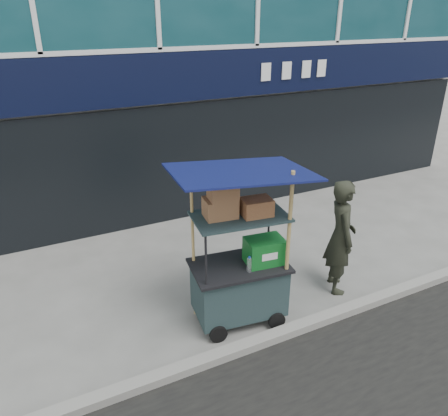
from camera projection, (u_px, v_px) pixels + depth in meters
ground at (266, 331)px, 6.03m from camera, size 80.00×80.00×0.00m
curb at (274, 336)px, 5.85m from camera, size 80.00×0.18×0.12m
vendor_cart at (241, 270)px, 5.95m from camera, size 1.86×1.43×2.33m
vendor_man at (341, 237)px, 6.61m from camera, size 0.67×0.79×1.82m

